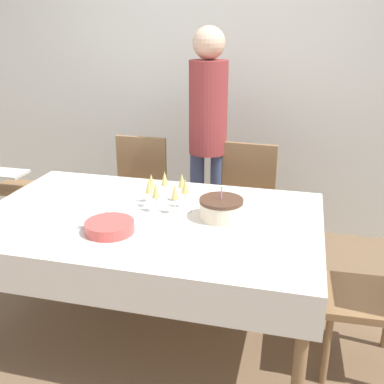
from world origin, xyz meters
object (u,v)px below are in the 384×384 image
at_px(dining_chair_far_left, 138,194).
at_px(high_chair, 14,196).
at_px(birthday_cake, 221,209).
at_px(person_standing, 208,124).
at_px(dining_chair_far_right, 245,204).
at_px(plate_stack_dessert, 123,211).
at_px(plate_stack_main, 110,227).
at_px(champagne_tray, 166,193).

distance_m(dining_chair_far_left, high_chair, 0.97).
distance_m(birthday_cake, person_standing, 1.05).
distance_m(dining_chair_far_right, plate_stack_dessert, 1.11).
bearing_deg(dining_chair_far_right, dining_chair_far_left, 179.99).
bearing_deg(person_standing, birthday_cake, -73.60).
distance_m(birthday_cake, plate_stack_main, 0.60).
height_order(champagne_tray, person_standing, person_standing).
relative_size(person_standing, high_chair, 2.45).
distance_m(plate_stack_dessert, high_chair, 1.45).
height_order(champagne_tray, plate_stack_dessert, champagne_tray).
height_order(dining_chair_far_right, plate_stack_dessert, dining_chair_far_right).
relative_size(dining_chair_far_left, champagne_tray, 2.73).
bearing_deg(dining_chair_far_right, birthday_cake, -91.71).
xyz_separation_m(dining_chair_far_right, person_standing, (-0.31, 0.14, 0.55)).
xyz_separation_m(dining_chair_far_left, person_standing, (0.52, 0.14, 0.55)).
height_order(champagne_tray, plate_stack_main, champagne_tray).
bearing_deg(champagne_tray, person_standing, 86.95).
distance_m(dining_chair_far_right, birthday_cake, 0.89).
distance_m(dining_chair_far_left, plate_stack_dessert, 1.00).
relative_size(plate_stack_main, plate_stack_dessert, 1.39).
bearing_deg(plate_stack_main, high_chair, 143.02).
bearing_deg(plate_stack_dessert, dining_chair_far_right, 58.78).
height_order(dining_chair_far_left, dining_chair_far_right, same).
distance_m(person_standing, high_chair, 1.62).
relative_size(dining_chair_far_left, dining_chair_far_right, 1.00).
xyz_separation_m(champagne_tray, plate_stack_main, (-0.18, -0.39, -0.05)).
height_order(dining_chair_far_left, champagne_tray, same).
height_order(birthday_cake, plate_stack_dessert, birthday_cake).
distance_m(birthday_cake, high_chair, 1.90).
xyz_separation_m(dining_chair_far_right, champagne_tray, (-0.36, -0.76, 0.33)).
bearing_deg(champagne_tray, plate_stack_main, -114.34).
xyz_separation_m(birthday_cake, champagne_tray, (-0.34, 0.08, 0.03)).
distance_m(birthday_cake, plate_stack_dessert, 0.54).
bearing_deg(dining_chair_far_left, plate_stack_main, -75.62).
relative_size(birthday_cake, champagne_tray, 0.69).
distance_m(dining_chair_far_left, dining_chair_far_right, 0.83).
bearing_deg(person_standing, dining_chair_far_right, -24.45).
xyz_separation_m(dining_chair_far_left, plate_stack_main, (0.29, -1.15, 0.28)).
relative_size(dining_chair_far_right, plate_stack_dessert, 5.26).
height_order(dining_chair_far_right, birthday_cake, birthday_cake).
distance_m(dining_chair_far_right, person_standing, 0.65).
distance_m(dining_chair_far_left, birthday_cake, 1.21).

